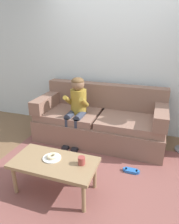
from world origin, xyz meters
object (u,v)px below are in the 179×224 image
Objects in this scene: person_child at (77,105)px; donut at (52,156)px; mug at (82,161)px; toy_controller at (131,171)px; couch at (100,121)px; coffee_table at (54,165)px.

person_child is 9.18× the size of donut.
person_child is 1.17m from donut.
mug reaches higher than toy_controller.
donut is 0.36m from mug.
couch is 1.06m from toy_controller.
mug is (0.31, 0.05, 0.09)m from coffee_table.
person_child is at bearing 114.32° from mug.
toy_controller is (1.00, -0.56, -0.65)m from person_child.
couch is 23.56× the size of mug.
couch is 17.67× the size of donut.
person_child reaches higher than coffee_table.
donut is 1.33× the size of mug.
coffee_table is 0.88× the size of person_child.
person_child is at bearing 99.50° from coffee_table.
person_child reaches higher than mug.
couch is 9.38× the size of toy_controller.
coffee_table is 8.04× the size of donut.
coffee_table reaches higher than toy_controller.
mug reaches higher than coffee_table.
coffee_table is 4.27× the size of toy_controller.
mug is 0.40× the size of toy_controller.
coffee_table is at bearing -80.50° from person_child.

